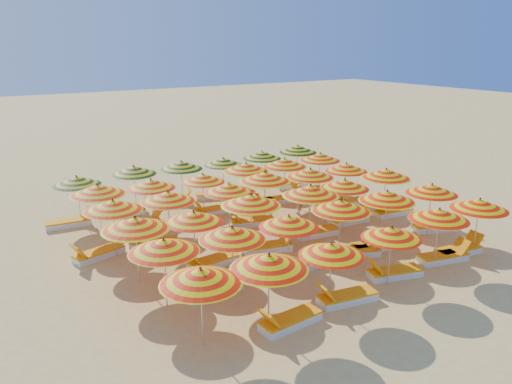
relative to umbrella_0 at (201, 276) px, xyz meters
The scene contains 67 objects.
ground 7.41m from the umbrella_0, 45.53° to the left, with size 120.00×120.00×0.00m, color #E1C064.
umbrella_0 is the anchor object (origin of this frame).
umbrella_1 1.76m from the umbrella_0, ahead, with size 2.30×2.30×2.08m.
umbrella_2 3.80m from the umbrella_0, ahead, with size 1.88×1.88×1.88m.
umbrella_3 6.11m from the umbrella_0, ahead, with size 2.08×2.08×1.87m.
umbrella_4 8.32m from the umbrella_0, ahead, with size 2.03×2.03×2.01m.
umbrella_5 10.31m from the umbrella_0, ahead, with size 2.11×2.11×2.01m.
umbrella_6 2.19m from the umbrella_0, 90.45° to the left, with size 2.44×2.44×2.04m.
umbrella_7 2.80m from the umbrella_0, 45.59° to the left, with size 2.24×2.24×2.04m.
umbrella_8 4.50m from the umbrella_0, 27.55° to the left, with size 1.96×1.96×1.97m.
umbrella_9 6.53m from the umbrella_0, 19.40° to the left, with size 2.57×2.57×2.08m.
umbrella_10 8.48m from the umbrella_0, 14.42° to the left, with size 2.35×2.35×2.09m.
umbrella_11 10.60m from the umbrella_0, 10.87° to the left, with size 1.96×1.96×2.02m.
umbrella_12 4.00m from the umbrella_0, 92.42° to the left, with size 2.67×2.67×2.14m.
umbrella_13 4.38m from the umbrella_0, 66.88° to the left, with size 2.24×2.24×1.96m.
umbrella_14 5.62m from the umbrella_0, 46.56° to the left, with size 2.57×2.57×2.16m.
umbrella_15 7.35m from the umbrella_0, 31.90° to the left, with size 2.62×2.62×2.16m.
umbrella_16 9.21m from the umbrella_0, 27.47° to the left, with size 1.92×1.92×2.01m.
umbrella_17 11.22m from the umbrella_0, 22.25° to the left, with size 2.04×2.04×2.13m.
umbrella_18 6.24m from the umbrella_0, 91.46° to the left, with size 2.08×2.08×2.06m.
umbrella_19 6.50m from the umbrella_0, 74.08° to the left, with size 2.39×2.39×2.04m.
umbrella_20 7.36m from the umbrella_0, 55.82° to the left, with size 2.05×2.05×2.02m.
umbrella_21 8.66m from the umbrella_0, 47.07° to the left, with size 2.44×2.44×2.17m.
umbrella_22 10.02m from the umbrella_0, 37.42° to the left, with size 2.22×2.22×2.07m.
umbrella_23 11.95m from the umbrella_0, 31.99° to the left, with size 2.32×2.32×1.96m.
umbrella_24 8.15m from the umbrella_0, 90.95° to the left, with size 2.04×2.04×2.12m.
umbrella_25 8.54m from the umbrella_0, 76.88° to the left, with size 2.46×2.46×1.98m.
umbrella_26 9.26m from the umbrella_0, 63.44° to the left, with size 2.27×2.27×1.89m.
umbrella_27 10.30m from the umbrella_0, 53.18° to the left, with size 2.50×2.50×2.11m.
umbrella_28 11.42m from the umbrella_0, 45.04° to the left, with size 2.50×2.50×2.10m.
umbrella_29 13.31m from the umbrella_0, 39.03° to the left, with size 2.43×2.43×2.02m.
umbrella_30 10.32m from the umbrella_0, 92.07° to the left, with size 2.16×2.16×1.97m.
umbrella_31 10.69m from the umbrella_0, 79.19° to the left, with size 2.37×2.37×2.05m.
umbrella_32 11.18m from the umbrella_0, 68.36° to the left, with size 2.10×2.10×2.00m.
umbrella_33 12.12m from the umbrella_0, 59.05° to the left, with size 1.85×1.85×1.89m.
umbrella_34 13.31m from the umbrella_0, 51.12° to the left, with size 1.92×1.92×1.97m.
umbrella_35 14.47m from the umbrella_0, 44.46° to the left, with size 2.57×2.57×2.10m.
lounger_0 2.82m from the umbrella_0, 10.39° to the right, with size 1.77×0.71×0.69m.
lounger_1 4.62m from the umbrella_0, ahead, with size 1.80×0.85×0.69m.
lounger_2 6.81m from the umbrella_0, ahead, with size 1.82×1.02×0.69m.
lounger_3 9.07m from the umbrella_0, ahead, with size 1.82×0.96×0.69m.
lounger_4 9.95m from the umbrella_0, ahead, with size 1.79×0.77×0.69m.
lounger_5 3.03m from the umbrella_0, 57.48° to the left, with size 1.77×0.69×0.69m.
lounger_6 5.32m from the umbrella_0, 24.72° to the left, with size 1.74×0.62×0.69m.
lounger_7 7.23m from the umbrella_0, 16.26° to the left, with size 1.83×1.16×0.69m.
lounger_8 8.13m from the umbrella_0, 14.53° to the left, with size 1.81×0.91×0.69m.
lounger_9 11.32m from the umbrella_0, 10.60° to the left, with size 1.82×1.20×0.69m.
lounger_10 4.74m from the umbrella_0, 59.98° to the left, with size 1.77×0.72×0.69m.
lounger_11 6.14m from the umbrella_0, 41.05° to the left, with size 1.82×0.99×0.69m.
lounger_12 8.06m from the umbrella_0, 31.34° to the left, with size 1.79×0.77×0.69m.
lounger_13 10.00m from the umbrella_0, 27.13° to the left, with size 1.77×0.71×0.69m.
lounger_14 11.80m from the umbrella_0, 21.21° to the left, with size 1.80×0.81×0.69m.
lounger_15 6.69m from the umbrella_0, 96.69° to the left, with size 1.82×1.00×0.69m.
lounger_16 6.76m from the umbrella_0, 79.55° to the left, with size 1.82×1.19×0.69m.
lounger_17 8.45m from the umbrella_0, 50.23° to the left, with size 1.83×1.11×0.69m.
lounger_18 12.41m from the umbrella_0, 30.13° to the left, with size 1.82×1.00×0.69m.
lounger_19 8.69m from the umbrella_0, 80.30° to the left, with size 1.76×0.69×0.69m.
lounger_20 9.76m from the umbrella_0, 61.14° to the left, with size 1.75×0.64×0.69m.
lounger_21 10.85m from the umbrella_0, 51.49° to the left, with size 1.74×0.62×0.69m.
lounger_22 11.22m from the umbrella_0, 47.71° to the left, with size 1.80×0.85×0.69m.
lounger_23 13.11m from the umbrella_0, 41.47° to the left, with size 1.74×0.59×0.69m.
lounger_24 10.25m from the umbrella_0, 94.96° to the left, with size 1.78×0.74×0.69m.
lounger_25 10.55m from the umbrella_0, 81.71° to the left, with size 1.83×1.14×0.69m.
lounger_26 11.12m from the umbrella_0, 70.78° to the left, with size 1.83×1.04×0.69m.
lounger_27 11.96m from the umbrella_0, 61.07° to the left, with size 1.83×1.11×0.69m.
lounger_28 13.98m from the umbrella_0, 45.50° to the left, with size 1.77×0.71×0.69m.
beachgoer_a 10.01m from the umbrella_0, 39.99° to the left, with size 0.46×0.30×1.26m, color tan.
Camera 1 is at (-9.48, -14.60, 6.98)m, focal length 35.00 mm.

